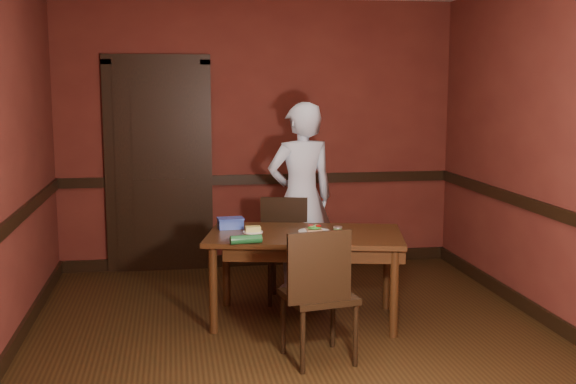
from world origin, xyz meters
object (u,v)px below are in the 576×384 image
object	(u,v)px
person	(301,198)
sandwich_plate	(314,231)
chair_near	(319,293)
food_tub	(231,223)
cheese_saucer	(253,230)
chair_far	(292,251)
dining_table	(305,277)
sauce_jar	(338,232)

from	to	relation	value
person	sandwich_plate	bearing A→B (deg)	75.40
chair_near	food_tub	size ratio (longest dim) A/B	4.29
sandwich_plate	cheese_saucer	size ratio (longest dim) A/B	1.63
food_tub	chair_near	bearing A→B (deg)	-70.18
chair_far	cheese_saucer	xyz separation A→B (m)	(-0.39, -0.44, 0.29)
dining_table	person	world-z (taller)	person
chair_near	food_tub	distance (m)	1.25
person	sauce_jar	size ratio (longest dim) A/B	21.10
chair_far	sandwich_plate	xyz separation A→B (m)	(0.09, -0.53, 0.28)
chair_near	food_tub	world-z (taller)	chair_near
dining_table	chair_far	distance (m)	0.53
chair_near	sandwich_plate	world-z (taller)	chair_near
person	sandwich_plate	world-z (taller)	person
sauce_jar	food_tub	xyz separation A→B (m)	(-0.78, 0.45, 0.00)
dining_table	cheese_saucer	xyz separation A→B (m)	(-0.40, 0.09, 0.37)
chair_near	food_tub	bearing A→B (deg)	-76.61
person	food_tub	xyz separation A→B (m)	(-0.68, -0.55, -0.10)
sandwich_plate	dining_table	bearing A→B (deg)	173.21
chair_far	person	bearing A→B (deg)	80.44
chair_near	food_tub	xyz separation A→B (m)	(-0.50, 1.11, 0.28)
cheese_saucer	food_tub	world-z (taller)	food_tub
sandwich_plate	chair_far	bearing A→B (deg)	99.26
chair_near	person	bearing A→B (deg)	-106.86
dining_table	food_tub	world-z (taller)	food_tub
chair_far	person	distance (m)	0.53
chair_near	sauce_jar	world-z (taller)	chair_near
dining_table	chair_far	bearing A→B (deg)	103.91
dining_table	sauce_jar	size ratio (longest dim) A/B	18.64
dining_table	chair_near	xyz separation A→B (m)	(-0.06, -0.84, 0.11)
chair_near	cheese_saucer	size ratio (longest dim) A/B	5.96
chair_near	dining_table	bearing A→B (deg)	-104.83
chair_far	chair_near	world-z (taller)	chair_near
dining_table	person	bearing A→B (deg)	94.52
chair_far	sandwich_plate	world-z (taller)	chair_far
chair_far	sauce_jar	world-z (taller)	chair_far
food_tub	sauce_jar	bearing A→B (deg)	-34.52
dining_table	sauce_jar	bearing A→B (deg)	-25.66
sandwich_plate	sauce_jar	xyz separation A→B (m)	(0.15, -0.17, 0.02)
chair_far	food_tub	size ratio (longest dim) A/B	4.05
food_tub	person	bearing A→B (deg)	34.45
dining_table	chair_far	xyz separation A→B (m)	(-0.01, 0.52, 0.09)
sandwich_plate	sauce_jar	size ratio (longest dim) A/B	3.16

